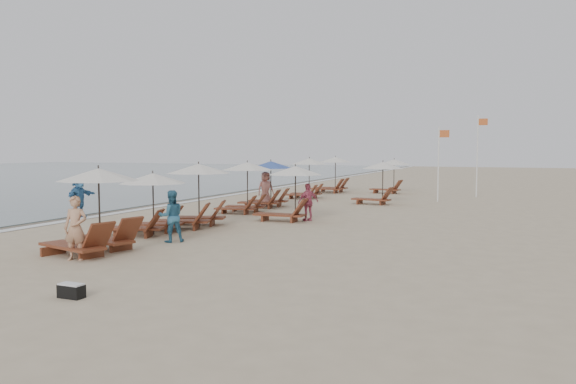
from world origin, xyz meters
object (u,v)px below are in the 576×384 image
at_px(lounger_station_3, 244,185).
at_px(inland_station_0, 288,189).
at_px(lounger_station_2, 193,197).
at_px(lounger_station_4, 266,185).
at_px(beachgoer_far_b, 266,189).
at_px(beachgoer_near, 76,228).
at_px(duffel_bag, 71,291).
at_px(flag_pole_near, 439,160).
at_px(inland_station_2, 390,172).
at_px(lounger_station_0, 91,215).
at_px(inland_station_1, 378,179).
at_px(beachgoer_far_a, 308,202).
at_px(waterline_walker, 79,196).
at_px(lounger_station_1, 147,204).
at_px(lounger_station_6, 332,176).
at_px(beachgoer_mid_a, 171,216).
at_px(lounger_station_5, 306,178).

bearing_deg(lounger_station_3, inland_station_0, -33.87).
height_order(lounger_station_2, lounger_station_4, lounger_station_2).
height_order(lounger_station_3, beachgoer_far_b, lounger_station_3).
relative_size(beachgoer_near, duffel_bag, 3.24).
bearing_deg(lounger_station_3, duffel_bag, -76.17).
relative_size(lounger_station_2, inland_station_0, 1.01).
height_order(beachgoer_far_b, flag_pole_near, flag_pole_near).
height_order(lounger_station_3, inland_station_2, lounger_station_3).
bearing_deg(duffel_bag, lounger_station_0, 126.70).
distance_m(inland_station_1, beachgoer_far_a, 8.03).
distance_m(lounger_station_0, flag_pole_near, 20.86).
distance_m(lounger_station_2, beachgoer_near, 6.73).
distance_m(beachgoer_near, beachgoer_far_b, 14.77).
distance_m(lounger_station_2, duffel_bag, 10.34).
distance_m(inland_station_1, beachgoer_near, 18.37).
distance_m(lounger_station_3, waterline_walker, 7.10).
bearing_deg(lounger_station_4, inland_station_1, 36.84).
bearing_deg(lounger_station_3, waterline_walker, -143.62).
height_order(lounger_station_3, beachgoer_far_a, lounger_station_3).
height_order(lounger_station_0, beachgoer_far_b, lounger_station_0).
height_order(lounger_station_4, duffel_bag, lounger_station_4).
xyz_separation_m(lounger_station_2, waterline_walker, (-6.09, 0.75, -0.24)).
bearing_deg(lounger_station_4, lounger_station_1, -89.98).
xyz_separation_m(lounger_station_6, beachgoer_far_b, (-0.20, -10.13, -0.23)).
xyz_separation_m(inland_station_2, beachgoer_far_a, (0.06, -15.57, -0.61)).
bearing_deg(lounger_station_6, duffel_bag, -82.39).
bearing_deg(beachgoer_mid_a, inland_station_2, -139.25).
distance_m(lounger_station_2, flag_pole_near, 15.66).
bearing_deg(inland_station_1, beachgoer_mid_a, -101.90).
relative_size(lounger_station_2, waterline_walker, 1.55).
relative_size(lounger_station_4, beachgoer_far_b, 1.51).
xyz_separation_m(lounger_station_5, inland_station_1, (4.75, -1.92, 0.15)).
distance_m(lounger_station_4, inland_station_0, 5.70).
height_order(lounger_station_1, beachgoer_far_a, lounger_station_1).
bearing_deg(lounger_station_6, inland_station_1, -55.18).
xyz_separation_m(inland_station_0, beachgoer_near, (-2.07, -9.63, -0.47)).
bearing_deg(waterline_walker, beachgoer_near, -144.73).
height_order(lounger_station_0, waterline_walker, lounger_station_0).
height_order(beachgoer_far_a, waterline_walker, waterline_walker).
distance_m(lounger_station_6, beachgoer_far_b, 10.14).
distance_m(inland_station_1, duffel_bag, 21.11).
xyz_separation_m(lounger_station_0, inland_station_1, (4.03, 17.05, 0.27)).
xyz_separation_m(inland_station_1, beachgoer_mid_a, (-3.07, -14.55, -0.53)).
distance_m(lounger_station_1, beachgoer_far_b, 10.17).
bearing_deg(lounger_station_5, lounger_station_2, -88.04).
height_order(inland_station_1, beachgoer_near, inland_station_1).
bearing_deg(lounger_station_0, beachgoer_near, -72.19).
height_order(lounger_station_1, beachgoer_far_b, lounger_station_1).
xyz_separation_m(lounger_station_0, lounger_station_5, (-0.72, 18.96, 0.12)).
height_order(beachgoer_mid_a, duffel_bag, beachgoer_mid_a).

